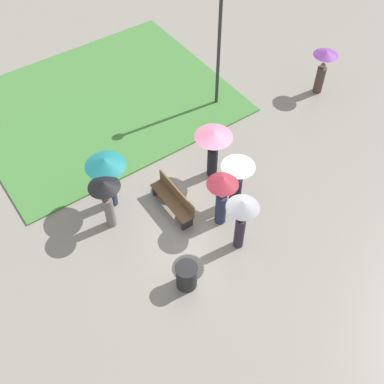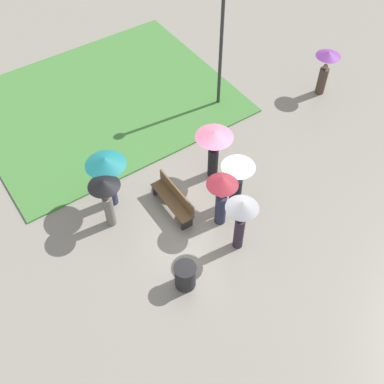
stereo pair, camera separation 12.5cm
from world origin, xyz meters
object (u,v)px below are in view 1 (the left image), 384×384
(trash_bin, at_px, (187,276))
(crowd_person_maroon, at_px, (222,191))
(park_bench, at_px, (174,199))
(lamp_post, at_px, (219,35))
(crowd_person_white, at_px, (237,175))
(crowd_person_pink, at_px, (213,142))
(crowd_person_teal, at_px, (106,170))
(crowd_person_black, at_px, (106,195))
(lone_walker_far_path, at_px, (323,65))
(crowd_person_grey, at_px, (242,214))

(trash_bin, bearing_deg, crowd_person_maroon, 120.14)
(crowd_person_maroon, bearing_deg, park_bench, -21.85)
(lamp_post, bearing_deg, trash_bin, -43.05)
(crowd_person_white, bearing_deg, crowd_person_pink, -146.05)
(crowd_person_white, distance_m, crowd_person_maroon, 0.84)
(crowd_person_teal, bearing_deg, crowd_person_black, 36.85)
(lone_walker_far_path, bearing_deg, crowd_person_teal, 117.13)
(lamp_post, distance_m, crowd_person_pink, 3.86)
(lamp_post, distance_m, trash_bin, 8.09)
(park_bench, height_order, crowd_person_white, crowd_person_white)
(crowd_person_pink, distance_m, crowd_person_black, 3.67)
(crowd_person_white, xyz_separation_m, crowd_person_teal, (-2.18, -3.09, 0.22))
(lone_walker_far_path, bearing_deg, trash_bin, 139.31)
(crowd_person_grey, distance_m, crowd_person_maroon, 1.00)
(crowd_person_pink, height_order, crowd_person_teal, crowd_person_teal)
(crowd_person_white, relative_size, lone_walker_far_path, 1.04)
(crowd_person_pink, distance_m, crowd_person_white, 1.40)
(crowd_person_white, bearing_deg, crowd_person_grey, 6.20)
(crowd_person_black, distance_m, crowd_person_maroon, 3.25)
(lamp_post, bearing_deg, crowd_person_maroon, -35.87)
(lamp_post, bearing_deg, park_bench, -51.34)
(crowd_person_grey, bearing_deg, park_bench, 91.14)
(crowd_person_pink, height_order, crowd_person_white, crowd_person_pink)
(crowd_person_white, bearing_deg, crowd_person_teal, -84.53)
(park_bench, height_order, crowd_person_black, crowd_person_black)
(lone_walker_far_path, bearing_deg, crowd_person_grey, 143.81)
(lamp_post, bearing_deg, lone_walker_far_path, 64.92)
(park_bench, xyz_separation_m, crowd_person_teal, (-1.29, -1.43, 1.02))
(crowd_person_teal, bearing_deg, crowd_person_grey, 100.49)
(crowd_person_black, bearing_deg, trash_bin, -6.10)
(crowd_person_teal, bearing_deg, crowd_person_maroon, 111.01)
(crowd_person_white, bearing_deg, crowd_person_black, -72.38)
(crowd_person_pink, bearing_deg, trash_bin, -20.95)
(crowd_person_white, xyz_separation_m, crowd_person_maroon, (0.29, -0.78, 0.10))
(lamp_post, bearing_deg, crowd_person_grey, -31.34)
(crowd_person_white, height_order, lone_walker_far_path, crowd_person_white)
(crowd_person_black, height_order, lone_walker_far_path, crowd_person_black)
(park_bench, bearing_deg, crowd_person_black, -107.60)
(lamp_post, relative_size, trash_bin, 5.30)
(crowd_person_white, distance_m, crowd_person_black, 3.81)
(lone_walker_far_path, bearing_deg, crowd_person_maroon, 137.36)
(crowd_person_teal, relative_size, lone_walker_far_path, 1.09)
(park_bench, xyz_separation_m, crowd_person_pink, (-0.50, 1.82, 0.94))
(lamp_post, relative_size, crowd_person_white, 2.37)
(crowd_person_pink, distance_m, crowd_person_maroon, 1.92)
(crowd_person_black, relative_size, crowd_person_maroon, 0.98)
(park_bench, distance_m, crowd_person_black, 2.14)
(crowd_person_white, height_order, crowd_person_black, crowd_person_black)
(crowd_person_teal, bearing_deg, lamp_post, 177.61)
(lamp_post, height_order, crowd_person_black, lamp_post)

